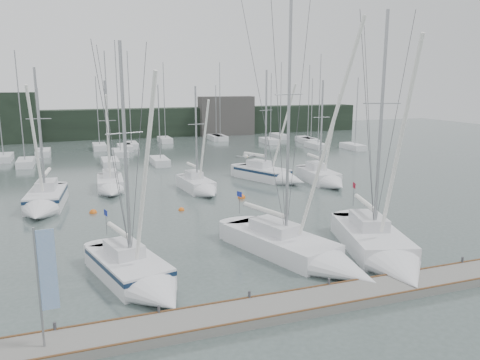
{
  "coord_description": "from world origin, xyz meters",
  "views": [
    {
      "loc": [
        -8.86,
        -21.86,
        9.76
      ],
      "look_at": [
        0.83,
        5.0,
        3.69
      ],
      "focal_mm": 35.0,
      "sensor_mm": 36.0,
      "label": 1
    }
  ],
  "objects_px": {
    "sailboat_mid_b": "(111,187)",
    "buoy_b": "(242,198)",
    "sailboat_near_center": "(308,254)",
    "sailboat_mid_e": "(325,179)",
    "buoy_a": "(181,210)",
    "sailboat_mid_a": "(44,203)",
    "dock_banner": "(45,277)",
    "sailboat_mid_d": "(273,175)",
    "sailboat_mid_c": "(201,187)",
    "buoy_c": "(93,213)",
    "sailboat_near_right": "(384,252)",
    "sailboat_near_left": "(141,277)"
  },
  "relations": [
    {
      "from": "sailboat_near_right",
      "to": "sailboat_mid_b",
      "type": "bearing_deg",
      "value": 136.29
    },
    {
      "from": "sailboat_mid_d",
      "to": "buoy_b",
      "type": "distance_m",
      "value": 7.5
    },
    {
      "from": "sailboat_mid_a",
      "to": "sailboat_mid_d",
      "type": "height_order",
      "value": "sailboat_mid_d"
    },
    {
      "from": "sailboat_mid_b",
      "to": "sailboat_mid_d",
      "type": "relative_size",
      "value": 0.9
    },
    {
      "from": "buoy_b",
      "to": "dock_banner",
      "type": "bearing_deg",
      "value": -126.51
    },
    {
      "from": "sailboat_mid_d",
      "to": "dock_banner",
      "type": "bearing_deg",
      "value": -153.45
    },
    {
      "from": "sailboat_near_left",
      "to": "sailboat_mid_d",
      "type": "distance_m",
      "value": 25.74
    },
    {
      "from": "buoy_c",
      "to": "buoy_a",
      "type": "bearing_deg",
      "value": -13.51
    },
    {
      "from": "sailboat_near_left",
      "to": "sailboat_mid_e",
      "type": "distance_m",
      "value": 26.3
    },
    {
      "from": "sailboat_near_center",
      "to": "buoy_c",
      "type": "distance_m",
      "value": 17.87
    },
    {
      "from": "sailboat_mid_a",
      "to": "sailboat_mid_c",
      "type": "height_order",
      "value": "sailboat_mid_a"
    },
    {
      "from": "buoy_a",
      "to": "buoy_c",
      "type": "bearing_deg",
      "value": 166.49
    },
    {
      "from": "dock_banner",
      "to": "sailboat_mid_e",
      "type": "bearing_deg",
      "value": 39.97
    },
    {
      "from": "sailboat_near_center",
      "to": "sailboat_mid_c",
      "type": "distance_m",
      "value": 17.93
    },
    {
      "from": "sailboat_mid_d",
      "to": "buoy_a",
      "type": "xyz_separation_m",
      "value": [
        -10.98,
        -7.39,
        -0.58
      ]
    },
    {
      "from": "sailboat_near_center",
      "to": "buoy_a",
      "type": "height_order",
      "value": "sailboat_near_center"
    },
    {
      "from": "dock_banner",
      "to": "sailboat_near_right",
      "type": "bearing_deg",
      "value": 8.97
    },
    {
      "from": "sailboat_near_center",
      "to": "buoy_a",
      "type": "xyz_separation_m",
      "value": [
        -4.12,
        12.86,
        -0.51
      ]
    },
    {
      "from": "sailboat_mid_a",
      "to": "buoy_a",
      "type": "relative_size",
      "value": 24.35
    },
    {
      "from": "buoy_a",
      "to": "sailboat_mid_a",
      "type": "bearing_deg",
      "value": 160.72
    },
    {
      "from": "sailboat_near_right",
      "to": "sailboat_mid_e",
      "type": "xyz_separation_m",
      "value": [
        6.88,
        18.36,
        -0.01
      ]
    },
    {
      "from": "sailboat_mid_a",
      "to": "buoy_b",
      "type": "xyz_separation_m",
      "value": [
        15.63,
        -1.38,
        -0.62
      ]
    },
    {
      "from": "sailboat_mid_d",
      "to": "buoy_b",
      "type": "relative_size",
      "value": 17.83
    },
    {
      "from": "sailboat_near_right",
      "to": "sailboat_mid_a",
      "type": "xyz_separation_m",
      "value": [
        -18.06,
        17.5,
        0.06
      ]
    },
    {
      "from": "sailboat_near_left",
      "to": "buoy_c",
      "type": "distance_m",
      "value": 14.49
    },
    {
      "from": "sailboat_near_right",
      "to": "buoy_c",
      "type": "height_order",
      "value": "sailboat_near_right"
    },
    {
      "from": "sailboat_mid_c",
      "to": "buoy_a",
      "type": "height_order",
      "value": "sailboat_mid_c"
    },
    {
      "from": "sailboat_mid_e",
      "to": "buoy_a",
      "type": "height_order",
      "value": "sailboat_mid_e"
    },
    {
      "from": "buoy_b",
      "to": "buoy_c",
      "type": "bearing_deg",
      "value": -177.43
    },
    {
      "from": "sailboat_mid_c",
      "to": "sailboat_mid_e",
      "type": "relative_size",
      "value": 0.94
    },
    {
      "from": "sailboat_mid_a",
      "to": "buoy_c",
      "type": "height_order",
      "value": "sailboat_mid_a"
    },
    {
      "from": "sailboat_mid_c",
      "to": "sailboat_near_center",
      "type": "bearing_deg",
      "value": -92.5
    },
    {
      "from": "sailboat_near_left",
      "to": "sailboat_mid_e",
      "type": "relative_size",
      "value": 1.17
    },
    {
      "from": "sailboat_mid_b",
      "to": "dock_banner",
      "type": "bearing_deg",
      "value": -96.22
    },
    {
      "from": "sailboat_mid_d",
      "to": "buoy_b",
      "type": "bearing_deg",
      "value": -159.86
    },
    {
      "from": "sailboat_mid_a",
      "to": "sailboat_mid_e",
      "type": "height_order",
      "value": "sailboat_mid_a"
    },
    {
      "from": "sailboat_mid_b",
      "to": "sailboat_mid_c",
      "type": "height_order",
      "value": "sailboat_mid_b"
    },
    {
      "from": "buoy_c",
      "to": "sailboat_near_right",
      "type": "bearing_deg",
      "value": -46.92
    },
    {
      "from": "sailboat_mid_b",
      "to": "buoy_b",
      "type": "distance_m",
      "value": 11.91
    },
    {
      "from": "buoy_a",
      "to": "sailboat_mid_d",
      "type": "bearing_deg",
      "value": 33.95
    },
    {
      "from": "sailboat_near_center",
      "to": "sailboat_mid_d",
      "type": "xyz_separation_m",
      "value": [
        6.85,
        20.25,
        0.07
      ]
    },
    {
      "from": "buoy_c",
      "to": "dock_banner",
      "type": "distance_m",
      "value": 19.4
    },
    {
      "from": "sailboat_mid_b",
      "to": "sailboat_mid_e",
      "type": "bearing_deg",
      "value": -7.7
    },
    {
      "from": "buoy_a",
      "to": "buoy_c",
      "type": "height_order",
      "value": "buoy_c"
    },
    {
      "from": "sailboat_near_left",
      "to": "sailboat_near_center",
      "type": "bearing_deg",
      "value": -15.4
    },
    {
      "from": "sailboat_near_left",
      "to": "sailboat_near_center",
      "type": "relative_size",
      "value": 0.81
    },
    {
      "from": "sailboat_near_center",
      "to": "sailboat_mid_e",
      "type": "xyz_separation_m",
      "value": [
        10.88,
        17.19,
        0.03
      ]
    },
    {
      "from": "sailboat_mid_a",
      "to": "sailboat_near_right",
      "type": "bearing_deg",
      "value": -37.9
    },
    {
      "from": "sailboat_mid_c",
      "to": "buoy_b",
      "type": "bearing_deg",
      "value": -52.88
    },
    {
      "from": "sailboat_mid_a",
      "to": "buoy_a",
      "type": "distance_m",
      "value": 10.54
    }
  ]
}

